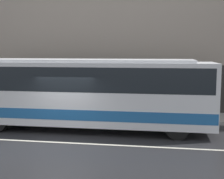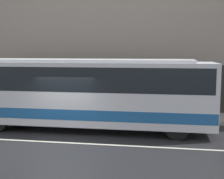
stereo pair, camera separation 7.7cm
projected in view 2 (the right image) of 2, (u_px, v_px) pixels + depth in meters
The scene contains 5 objects.
ground_plane at pixel (58, 142), 12.28m from camera, with size 60.00×60.00×0.00m, color #262628.
sidewalk at pixel (89, 114), 17.33m from camera, with size 60.00×2.34×0.17m.
building_facade at pixel (93, 10), 17.90m from camera, with size 60.00×0.35×12.26m.
lane_stripe at pixel (58, 142), 12.28m from camera, with size 54.00×0.14×0.01m.
transit_bus at pixel (80, 90), 14.25m from camera, with size 11.88×2.59×3.21m.
Camera 2 is at (4.08, -11.41, 3.59)m, focal length 50.00 mm.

